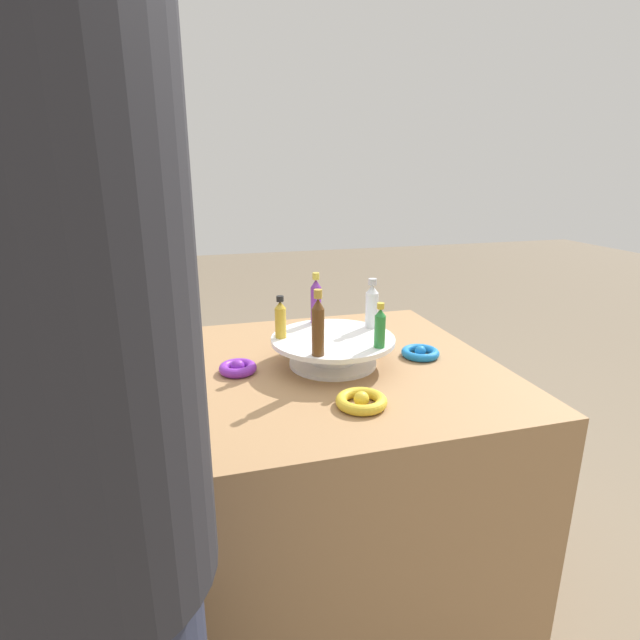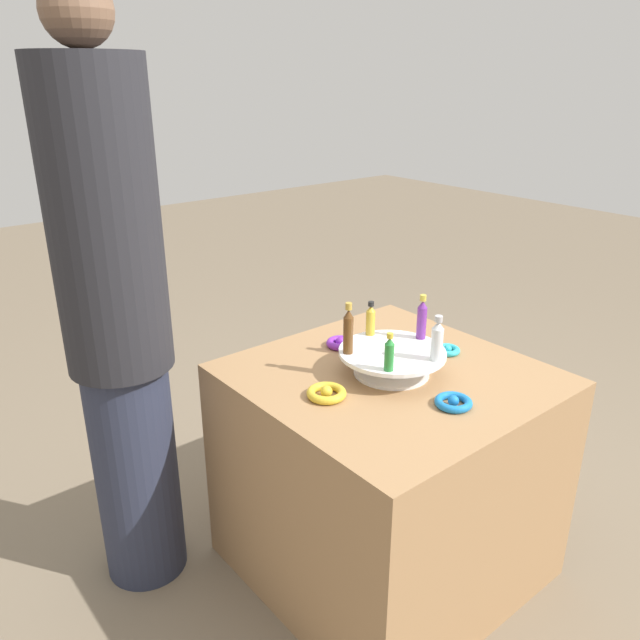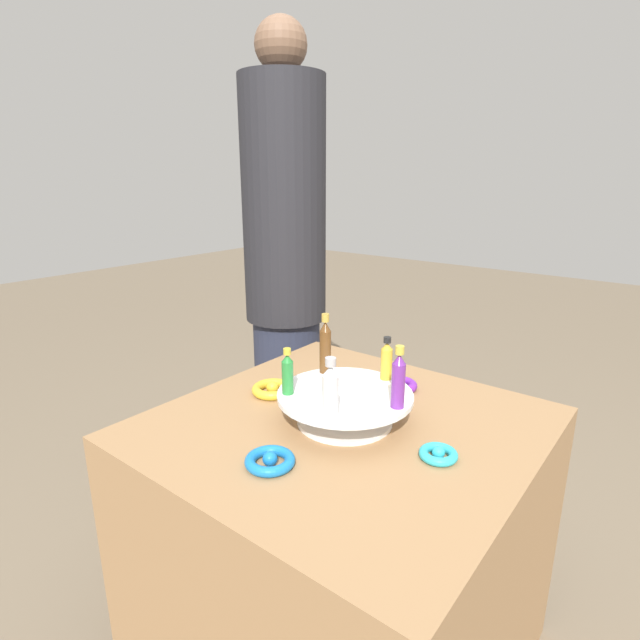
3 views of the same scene
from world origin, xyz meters
name	(u,v)px [view 3 (image 3 of 3)]	position (x,y,z in m)	size (l,w,h in m)	color
party_table	(343,546)	(0.00, 0.00, 0.35)	(0.83, 0.83, 0.70)	#9E754C
display_stand	(345,404)	(0.00, 0.00, 0.75)	(0.31, 0.31, 0.07)	white
bottle_green	(288,373)	(-0.08, 0.10, 0.83)	(0.03, 0.03, 0.11)	#288438
bottle_clear	(330,391)	(-0.12, -0.05, 0.84)	(0.03, 0.03, 0.13)	silver
bottle_purple	(398,379)	(0.01, -0.13, 0.84)	(0.03, 0.03, 0.14)	#702D93
bottle_gold	(387,360)	(0.13, -0.03, 0.83)	(0.03, 0.03, 0.11)	gold
bottle_brown	(325,346)	(0.07, 0.11, 0.85)	(0.03, 0.03, 0.15)	brown
ribbon_bow_teal	(438,454)	(-0.01, -0.24, 0.71)	(0.08, 0.08, 0.03)	#2DB7CC
ribbon_bow_purple	(400,385)	(0.24, -0.01, 0.72)	(0.09, 0.09, 0.03)	purple
ribbon_bow_gold	(273,389)	(0.01, 0.24, 0.72)	(0.11, 0.11, 0.03)	gold
ribbon_bow_blue	(270,460)	(-0.24, 0.01, 0.71)	(0.10, 0.10, 0.03)	blue
person_figure	(286,279)	(0.49, 0.62, 0.89)	(0.30, 0.30, 1.76)	#282D42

